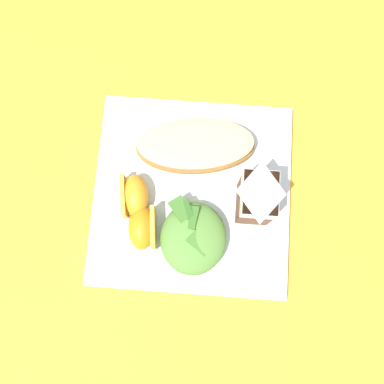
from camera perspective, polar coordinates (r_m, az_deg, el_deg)
ground at (r=0.63m, az=0.00°, el=-0.47°), size 3.00×3.00×0.00m
white_plate at (r=0.62m, az=0.00°, el=-0.33°), size 0.28×0.28×0.02m
cheesy_pizza_bread at (r=0.61m, az=0.23°, el=6.14°), size 0.10×0.18×0.04m
green_salad_pile at (r=0.58m, az=0.15°, el=-6.11°), size 0.11×0.09×0.04m
milk_carton at (r=0.56m, az=8.68°, el=-0.67°), size 0.06×0.04×0.11m
orange_wedge_front at (r=0.60m, az=-7.66°, el=-0.50°), size 0.06×0.05×0.04m
orange_wedge_middle at (r=0.59m, az=-6.55°, el=-4.77°), size 0.06×0.04×0.04m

